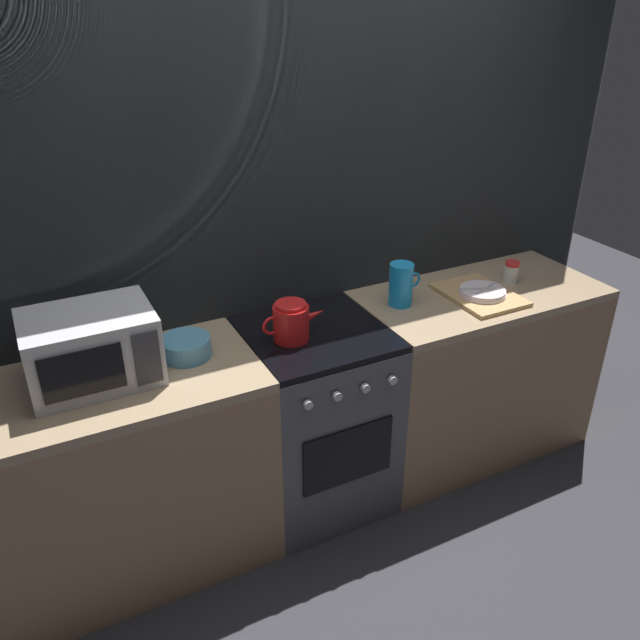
# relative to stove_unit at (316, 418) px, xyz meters

# --- Properties ---
(ground_plane) EXTENTS (8.00, 8.00, 0.00)m
(ground_plane) POSITION_rel_stove_unit_xyz_m (0.00, 0.00, -0.45)
(ground_plane) COLOR #2D2D33
(back_wall) EXTENTS (3.60, 0.05, 2.40)m
(back_wall) POSITION_rel_stove_unit_xyz_m (0.00, 0.32, 0.75)
(back_wall) COLOR gray
(back_wall) RESTS_ON ground_plane
(counter_left) EXTENTS (1.20, 0.60, 0.90)m
(counter_left) POSITION_rel_stove_unit_xyz_m (-0.90, 0.00, 0.00)
(counter_left) COLOR #997251
(counter_left) RESTS_ON ground_plane
(stove_unit) EXTENTS (0.60, 0.63, 0.90)m
(stove_unit) POSITION_rel_stove_unit_xyz_m (0.00, 0.00, 0.00)
(stove_unit) COLOR #4C4C51
(stove_unit) RESTS_ON ground_plane
(counter_right) EXTENTS (1.20, 0.60, 0.90)m
(counter_right) POSITION_rel_stove_unit_xyz_m (0.90, 0.00, 0.00)
(counter_right) COLOR #997251
(counter_right) RESTS_ON ground_plane
(microwave) EXTENTS (0.46, 0.35, 0.27)m
(microwave) POSITION_rel_stove_unit_xyz_m (-0.90, 0.04, 0.59)
(microwave) COLOR #B2B2B7
(microwave) RESTS_ON counter_left
(kettle) EXTENTS (0.28, 0.15, 0.17)m
(kettle) POSITION_rel_stove_unit_xyz_m (-0.12, -0.01, 0.53)
(kettle) COLOR red
(kettle) RESTS_ON stove_unit
(mixing_bowl) EXTENTS (0.20, 0.20, 0.08)m
(mixing_bowl) POSITION_rel_stove_unit_xyz_m (-0.55, 0.05, 0.49)
(mixing_bowl) COLOR teal
(mixing_bowl) RESTS_ON counter_left
(pitcher) EXTENTS (0.16, 0.11, 0.20)m
(pitcher) POSITION_rel_stove_unit_xyz_m (0.47, 0.06, 0.55)
(pitcher) COLOR #198CD8
(pitcher) RESTS_ON counter_right
(dish_pile) EXTENTS (0.30, 0.40, 0.06)m
(dish_pile) POSITION_rel_stove_unit_xyz_m (0.85, -0.05, 0.47)
(dish_pile) COLOR tan
(dish_pile) RESTS_ON counter_right
(spice_jar) EXTENTS (0.08, 0.08, 0.10)m
(spice_jar) POSITION_rel_stove_unit_xyz_m (1.10, 0.03, 0.50)
(spice_jar) COLOR silver
(spice_jar) RESTS_ON counter_right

